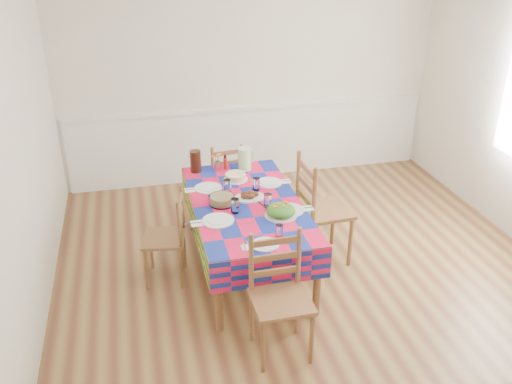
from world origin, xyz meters
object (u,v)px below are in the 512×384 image
meat_platter (249,196)px  chair_far (225,179)px  chair_right (320,210)px  chair_near (280,297)px  green_pitcher (245,159)px  chair_left (168,238)px  tea_pitcher (196,161)px  dining_table (246,209)px

meat_platter → chair_far: bearing=92.0°
meat_platter → chair_far: 1.09m
chair_far → chair_right: (0.69, -1.11, 0.10)m
meat_platter → chair_near: bearing=-92.0°
chair_far → meat_platter: bearing=86.5°
meat_platter → chair_right: (0.65, -0.06, -0.19)m
chair_near → meat_platter: bearing=87.4°
green_pitcher → chair_left: green_pitcher is taller
meat_platter → green_pitcher: 0.65m
meat_platter → chair_far: chair_far is taller
chair_left → chair_right: (1.40, 0.00, 0.10)m
meat_platter → tea_pitcher: size_ratio=1.30×
chair_left → dining_table: bearing=101.7°
green_pitcher → tea_pitcher: (-0.48, 0.06, -0.00)m
dining_table → chair_far: 1.13m
green_pitcher → chair_far: (-0.13, 0.41, -0.39)m
green_pitcher → dining_table: bearing=-101.2°
dining_table → chair_far: bearing=89.8°
meat_platter → dining_table: bearing=-122.9°
dining_table → meat_platter: bearing=57.1°
chair_near → chair_far: 2.22m
tea_pitcher → chair_right: chair_right is taller
chair_near → chair_right: size_ratio=0.90×
dining_table → tea_pitcher: tea_pitcher is taller
chair_right → chair_left: bearing=87.1°
meat_platter → chair_right: chair_right is taller
dining_table → green_pitcher: 0.73m
tea_pitcher → chair_right: size_ratio=0.21×
dining_table → chair_near: chair_near is taller
dining_table → chair_near: 1.11m
meat_platter → chair_near: 1.19m
dining_table → tea_pitcher: (-0.34, 0.76, 0.18)m
tea_pitcher → chair_near: chair_near is taller
chair_near → chair_right: (0.69, 1.10, 0.05)m
chair_right → chair_near: bearing=144.7°
tea_pitcher → chair_far: size_ratio=0.26×
dining_table → chair_left: (-0.70, -0.01, -0.19)m
chair_near → chair_left: 1.30m
chair_left → meat_platter: bearing=106.4°
chair_left → tea_pitcher: bearing=165.8°
tea_pitcher → chair_left: 0.93m
meat_platter → tea_pitcher: bearing=118.8°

